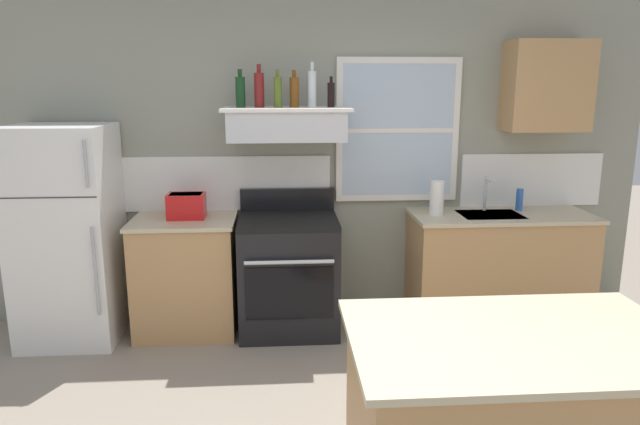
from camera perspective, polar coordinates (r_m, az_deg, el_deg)
The scene contains 17 objects.
back_wall at distance 4.72m, azimuth 0.10°, elevation 5.75°, with size 5.40×0.11×2.70m.
refrigerator at distance 4.71m, azimuth -23.70°, elevation -2.02°, with size 0.70×0.72×1.63m.
counter_left_of_stove at distance 4.65m, azimuth -13.09°, elevation -6.05°, with size 0.79×0.63×0.91m.
toaster at distance 4.52m, azimuth -13.09°, elevation 0.68°, with size 0.30×0.20×0.19m.
stove_range at distance 4.55m, azimuth -3.12°, elevation -6.02°, with size 0.76×0.69×1.09m.
range_hood_shelf at distance 4.42m, azimuth -3.32°, elevation 8.78°, with size 0.96×0.52×0.24m.
bottle_dark_green_wine at distance 4.42m, azimuth -7.89°, elevation 11.79°, with size 0.07×0.07×0.28m.
bottle_red_label_wine at distance 4.42m, azimuth -6.04°, elevation 12.04°, with size 0.07×0.07×0.32m.
bottle_olive_oil_square at distance 4.37m, azimuth -4.20°, elevation 11.86°, with size 0.06×0.06×0.28m.
bottle_amber_wine at distance 4.42m, azimuth -2.56°, elevation 11.88°, with size 0.07×0.07×0.28m.
bottle_clear_tall at distance 4.44m, azimuth -0.79°, elevation 12.20°, with size 0.06×0.06×0.33m.
bottle_balsamic_dark at distance 4.43m, azimuth 1.11°, elevation 11.63°, with size 0.06×0.06×0.23m.
counter_right_with_sink at distance 4.91m, azimuth 17.20°, elevation -5.25°, with size 1.43×0.63×0.91m.
sink_faucet at distance 4.82m, azimuth 16.17°, elevation 2.16°, with size 0.03×0.17×0.28m.
paper_towel_roll at distance 4.60m, azimuth 11.50°, elevation 1.43°, with size 0.11×0.11×0.27m, color white.
dish_soap_bottle at distance 4.94m, azimuth 19.15°, elevation 1.21°, with size 0.06×0.06×0.18m, color blue.
upper_cabinet_right at distance 4.96m, azimuth 21.57°, elevation 11.56°, with size 0.64×0.32×0.70m.
Camera 1 is at (-0.31, -2.45, 1.92)m, focal length 32.31 mm.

